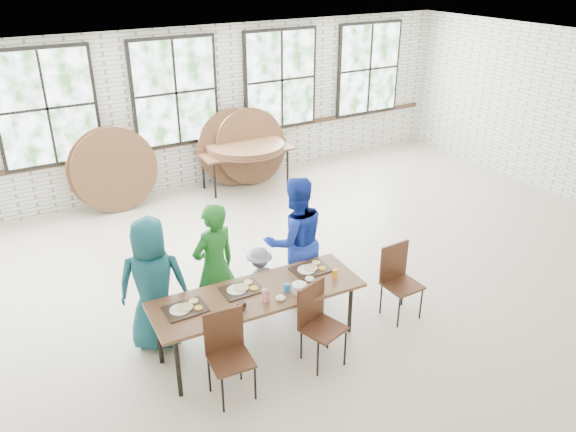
{
  "coord_description": "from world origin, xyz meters",
  "views": [
    {
      "loc": [
        -3.36,
        -5.33,
        4.21
      ],
      "look_at": [
        0.0,
        0.4,
        1.05
      ],
      "focal_mm": 35.0,
      "sensor_mm": 36.0,
      "label": 1
    }
  ],
  "objects_px": {
    "dining_table": "(258,297)",
    "chair_near_right": "(317,317)",
    "storage_table": "(245,152)",
    "chair_near_left": "(227,347)"
  },
  "relations": [
    {
      "from": "dining_table",
      "to": "chair_near_right",
      "type": "relative_size",
      "value": 2.57
    },
    {
      "from": "dining_table",
      "to": "storage_table",
      "type": "height_order",
      "value": "same"
    },
    {
      "from": "dining_table",
      "to": "storage_table",
      "type": "xyz_separation_m",
      "value": [
        2.11,
        4.54,
        -0.0
      ]
    },
    {
      "from": "storage_table",
      "to": "chair_near_left",
      "type": "bearing_deg",
      "value": -117.0
    },
    {
      "from": "dining_table",
      "to": "chair_near_left",
      "type": "bearing_deg",
      "value": -138.53
    },
    {
      "from": "chair_near_left",
      "to": "storage_table",
      "type": "relative_size",
      "value": 0.52
    },
    {
      "from": "chair_near_left",
      "to": "storage_table",
      "type": "distance_m",
      "value": 5.7
    },
    {
      "from": "dining_table",
      "to": "storage_table",
      "type": "distance_m",
      "value": 5.01
    },
    {
      "from": "chair_near_left",
      "to": "dining_table",
      "type": "bearing_deg",
      "value": 43.59
    },
    {
      "from": "dining_table",
      "to": "storage_table",
      "type": "bearing_deg",
      "value": 68.35
    }
  ]
}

